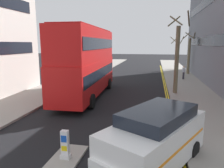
# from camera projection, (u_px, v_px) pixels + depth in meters

# --- Properties ---
(sidewalk_right) EXTENTS (4.00, 80.00, 0.14)m
(sidewalk_right) POSITION_uv_depth(u_px,v_px,m) (194.00, 96.00, 17.82)
(sidewalk_right) COLOR gray
(sidewalk_right) RESTS_ON ground
(sidewalk_left) EXTENTS (4.00, 80.00, 0.14)m
(sidewalk_left) POSITION_uv_depth(u_px,v_px,m) (51.00, 89.00, 20.36)
(sidewalk_left) COLOR gray
(sidewalk_left) RESTS_ON ground
(kerb_line_outer) EXTENTS (0.10, 56.00, 0.01)m
(kerb_line_outer) POSITION_uv_depth(u_px,v_px,m) (169.00, 102.00, 16.32)
(kerb_line_outer) COLOR yellow
(kerb_line_outer) RESTS_ON ground
(kerb_line_inner) EXTENTS (0.10, 56.00, 0.01)m
(kerb_line_inner) POSITION_uv_depth(u_px,v_px,m) (167.00, 102.00, 16.35)
(kerb_line_inner) COLOR yellow
(kerb_line_inner) RESTS_ON ground
(traffic_island) EXTENTS (1.10, 2.20, 0.10)m
(traffic_island) POSITION_uv_depth(u_px,v_px,m) (66.00, 159.00, 8.10)
(traffic_island) COLOR gray
(traffic_island) RESTS_ON ground
(keep_left_bollard) EXTENTS (0.36, 0.28, 1.11)m
(keep_left_bollard) POSITION_uv_depth(u_px,v_px,m) (65.00, 146.00, 7.99)
(keep_left_bollard) COLOR silver
(keep_left_bollard) RESTS_ON traffic_island
(double_decker_bus_away) EXTENTS (3.08, 10.88, 5.64)m
(double_decker_bus_away) POSITION_uv_depth(u_px,v_px,m) (87.00, 61.00, 17.44)
(double_decker_bus_away) COLOR red
(double_decker_bus_away) RESTS_ON ground
(taxi_minivan) EXTENTS (3.95, 5.11, 2.12)m
(taxi_minivan) POSITION_uv_depth(u_px,v_px,m) (154.00, 139.00, 7.52)
(taxi_minivan) COLOR white
(taxi_minivan) RESTS_ON ground
(pedestrian_far) EXTENTS (0.34, 0.22, 1.62)m
(pedestrian_far) POSITION_uv_depth(u_px,v_px,m) (184.00, 72.00, 25.74)
(pedestrian_far) COLOR #2D2D38
(pedestrian_far) RESTS_ON sidewalk_right
(street_tree_mid) EXTENTS (1.89, 1.87, 6.81)m
(street_tree_mid) POSITION_uv_depth(u_px,v_px,m) (177.00, 57.00, 18.11)
(street_tree_mid) COLOR #6B6047
(street_tree_mid) RESTS_ON sidewalk_right
(street_tree_far) EXTENTS (2.19, 2.16, 5.44)m
(street_tree_far) POSITION_uv_depth(u_px,v_px,m) (176.00, 55.00, 35.80)
(street_tree_far) COLOR #6B6047
(street_tree_far) RESTS_ON sidewalk_right
(street_tree_distant) EXTENTS (1.54, 1.71, 5.90)m
(street_tree_distant) POSITION_uv_depth(u_px,v_px,m) (189.00, 55.00, 29.94)
(street_tree_distant) COLOR #6B6047
(street_tree_distant) RESTS_ON sidewalk_right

